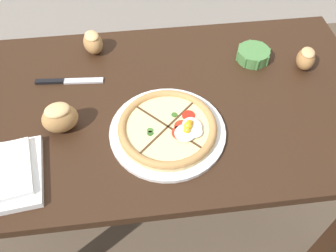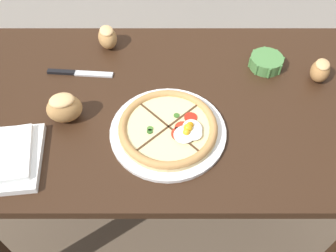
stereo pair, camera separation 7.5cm
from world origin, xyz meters
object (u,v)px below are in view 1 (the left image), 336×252
at_px(dining_table, 163,127).
at_px(ramekin_bowl, 253,54).
at_px(bread_piece_near, 306,58).
at_px(pizza, 169,129).
at_px(bread_piece_far, 60,117).
at_px(bread_piece_mid, 93,42).
at_px(knife_main, 68,81).

bearing_deg(dining_table, ramekin_bowl, 25.84).
distance_m(dining_table, ramekin_bowl, 0.38).
distance_m(ramekin_bowl, bread_piece_near, 0.16).
xyz_separation_m(pizza, bread_piece_far, (-0.29, 0.05, 0.03)).
xyz_separation_m(dining_table, pizza, (0.00, -0.12, 0.14)).
height_order(bread_piece_mid, knife_main, bread_piece_mid).
bearing_deg(dining_table, knife_main, 157.38).
height_order(ramekin_bowl, bread_piece_near, bread_piece_near).
bearing_deg(knife_main, pizza, -35.15).
height_order(bread_piece_near, knife_main, bread_piece_near).
xyz_separation_m(pizza, knife_main, (-0.28, 0.24, -0.01)).
relative_size(dining_table, bread_piece_far, 11.43).
distance_m(pizza, ramekin_bowl, 0.41).
bearing_deg(pizza, bread_piece_mid, 118.76).
distance_m(pizza, bread_piece_far, 0.30).
relative_size(bread_piece_mid, bread_piece_far, 0.87).
bearing_deg(knife_main, bread_piece_near, 2.87).
bearing_deg(knife_main, bread_piece_mid, 64.69).
distance_m(bread_piece_near, bread_piece_mid, 0.69).
height_order(pizza, bread_piece_mid, bread_piece_mid).
relative_size(ramekin_bowl, bread_piece_mid, 1.15).
distance_m(dining_table, bread_piece_mid, 0.36).
distance_m(bread_piece_near, knife_main, 0.75).
xyz_separation_m(ramekin_bowl, bread_piece_far, (-0.60, -0.22, 0.03)).
distance_m(pizza, bread_piece_mid, 0.43).
xyz_separation_m(bread_piece_near, knife_main, (-0.75, 0.02, -0.03)).
bearing_deg(bread_piece_far, pizza, -10.35).
bearing_deg(bread_piece_mid, bread_piece_far, -104.64).
height_order(ramekin_bowl, knife_main, ramekin_bowl).
height_order(bread_piece_far, knife_main, bread_piece_far).
bearing_deg(ramekin_bowl, bread_piece_far, -160.06).
xyz_separation_m(bread_piece_mid, bread_piece_far, (-0.08, -0.32, 0.01)).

